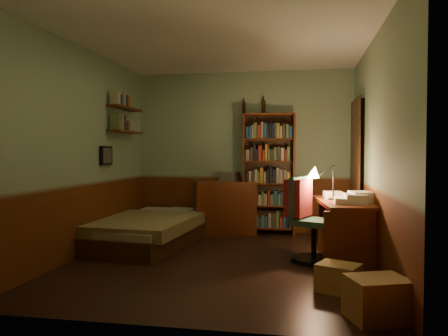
% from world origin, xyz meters
% --- Properties ---
extents(floor, '(3.50, 4.00, 0.02)m').
position_xyz_m(floor, '(0.00, 0.00, -0.01)').
color(floor, black).
rests_on(floor, ground).
extents(ceiling, '(3.50, 4.00, 0.02)m').
position_xyz_m(ceiling, '(0.00, 0.00, 2.61)').
color(ceiling, silver).
rests_on(ceiling, wall_back).
extents(wall_back, '(3.50, 0.02, 2.60)m').
position_xyz_m(wall_back, '(0.00, 2.01, 1.30)').
color(wall_back, gray).
rests_on(wall_back, ground).
extents(wall_left, '(0.02, 4.00, 2.60)m').
position_xyz_m(wall_left, '(-1.76, 0.00, 1.30)').
color(wall_left, gray).
rests_on(wall_left, ground).
extents(wall_right, '(0.02, 4.00, 2.60)m').
position_xyz_m(wall_right, '(1.76, 0.00, 1.30)').
color(wall_right, gray).
rests_on(wall_right, ground).
extents(wall_front, '(3.50, 0.02, 2.60)m').
position_xyz_m(wall_front, '(0.00, -2.01, 1.30)').
color(wall_front, gray).
rests_on(wall_front, ground).
extents(doorway, '(0.06, 0.90, 2.00)m').
position_xyz_m(doorway, '(1.72, 1.30, 1.00)').
color(doorway, black).
rests_on(doorway, ground).
extents(door_trim, '(0.02, 0.98, 2.08)m').
position_xyz_m(door_trim, '(1.69, 1.30, 1.00)').
color(door_trim, '#382111').
rests_on(door_trim, ground).
extents(bed, '(1.47, 2.35, 0.66)m').
position_xyz_m(bed, '(-1.19, 0.84, 0.33)').
color(bed, olive).
rests_on(bed, ground).
extents(dresser, '(1.04, 0.76, 0.83)m').
position_xyz_m(dresser, '(-0.26, 1.76, 0.42)').
color(dresser, '#54210B').
rests_on(dresser, ground).
extents(mini_stereo, '(0.33, 0.28, 0.15)m').
position_xyz_m(mini_stereo, '(-0.20, 1.89, 0.91)').
color(mini_stereo, '#B2B2B7').
rests_on(mini_stereo, dresser).
extents(bookshelf, '(0.84, 0.35, 1.90)m').
position_xyz_m(bookshelf, '(0.43, 1.85, 0.95)').
color(bookshelf, '#54210B').
rests_on(bookshelf, ground).
extents(bottle_left, '(0.07, 0.07, 0.21)m').
position_xyz_m(bottle_left, '(0.02, 1.96, 2.01)').
color(bottle_left, black).
rests_on(bottle_left, bookshelf).
extents(bottle_right, '(0.08, 0.08, 0.23)m').
position_xyz_m(bottle_right, '(0.34, 1.96, 2.02)').
color(bottle_right, black).
rests_on(bottle_right, bookshelf).
extents(desk, '(0.70, 1.40, 0.72)m').
position_xyz_m(desk, '(1.44, 0.25, 0.36)').
color(desk, '#54210B').
rests_on(desk, ground).
extents(paper_stack, '(0.28, 0.34, 0.12)m').
position_xyz_m(paper_stack, '(1.62, 0.13, 0.78)').
color(paper_stack, silver).
rests_on(paper_stack, desk).
extents(desk_lamp, '(0.23, 0.23, 0.57)m').
position_xyz_m(desk_lamp, '(1.32, 0.37, 1.00)').
color(desk_lamp, black).
rests_on(desk_lamp, desk).
extents(office_chair, '(0.58, 0.56, 0.92)m').
position_xyz_m(office_chair, '(1.09, 0.15, 0.46)').
color(office_chair, '#2C4E3A').
rests_on(office_chair, ground).
extents(red_jacket, '(0.21, 0.38, 0.44)m').
position_xyz_m(red_jacket, '(0.86, 0.26, 1.14)').
color(red_jacket, '#A52122').
rests_on(red_jacket, office_chair).
extents(wall_shelf_lower, '(0.20, 0.90, 0.03)m').
position_xyz_m(wall_shelf_lower, '(-1.64, 1.10, 1.60)').
color(wall_shelf_lower, '#54210B').
rests_on(wall_shelf_lower, wall_left).
extents(wall_shelf_upper, '(0.20, 0.90, 0.03)m').
position_xyz_m(wall_shelf_upper, '(-1.64, 1.10, 1.95)').
color(wall_shelf_upper, '#54210B').
rests_on(wall_shelf_upper, wall_left).
extents(framed_picture, '(0.04, 0.32, 0.26)m').
position_xyz_m(framed_picture, '(-1.72, 0.60, 1.25)').
color(framed_picture, black).
rests_on(framed_picture, wall_left).
extents(cardboard_box_a, '(0.53, 0.48, 0.33)m').
position_xyz_m(cardboard_box_a, '(1.53, -1.59, 0.16)').
color(cardboard_box_a, '#A08449').
rests_on(cardboard_box_a, ground).
extents(cardboard_box_b, '(0.46, 0.43, 0.26)m').
position_xyz_m(cardboard_box_b, '(1.29, -0.93, 0.13)').
color(cardboard_box_b, '#A08449').
rests_on(cardboard_box_b, ground).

